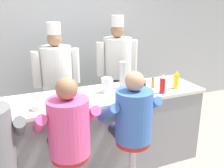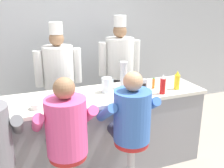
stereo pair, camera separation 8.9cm
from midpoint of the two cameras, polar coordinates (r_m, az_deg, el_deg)
wall_back at (r=4.55m, az=-12.70°, el=8.66°), size 10.00×0.06×2.70m
diner_counter at (r=3.27m, az=-6.08°, el=-10.69°), size 2.91×0.71×0.98m
ketchup_bottle_red at (r=3.15m, az=10.14°, el=-0.04°), size 0.07×0.07×0.24m
mustard_bottle_yellow at (r=3.36m, az=13.05°, el=0.84°), size 0.07×0.07×0.24m
hot_sauce_bottle_orange at (r=3.34m, az=8.12°, el=0.22°), size 0.03×0.03×0.14m
water_pitcher_clear at (r=3.15m, az=-1.95°, el=-0.24°), size 0.15×0.13×0.18m
breakfast_plate at (r=2.84m, az=-10.20°, el=-4.26°), size 0.28×0.28×0.05m
cereal_bowl at (r=2.79m, az=-16.80°, el=-4.81°), size 0.13×0.13×0.06m
cup_stack_steel at (r=3.28m, az=1.65°, el=1.99°), size 0.10×0.10×0.34m
napkin_dispenser_chrome at (r=3.23m, az=5.73°, el=-0.17°), size 0.10×0.06×0.14m
diner_seated_pink at (r=2.49m, az=-10.52°, el=-10.07°), size 0.58×0.57×1.42m
diner_seated_blue at (r=2.69m, az=3.47°, el=-7.77°), size 0.57×0.56×1.41m
cook_in_whites_near at (r=3.92m, az=-12.50°, el=1.41°), size 0.69×0.44×1.76m
cook_in_whites_far at (r=4.29m, az=0.58°, el=3.77°), size 0.71×0.46×1.82m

